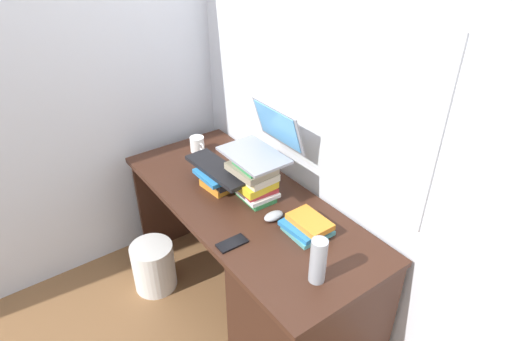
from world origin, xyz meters
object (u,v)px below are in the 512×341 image
Objects in this scene: book_stack_side at (308,226)px; mug at (197,144)px; keyboard at (218,169)px; computer_mouse at (274,216)px; water_bottle at (318,261)px; cell_phone at (232,243)px; book_stack_tall at (254,177)px; book_stack_keyboard_riser at (220,178)px; wastebasket at (154,266)px; desk at (289,298)px; laptop at (264,143)px.

mug is (-0.95, -0.03, 0.01)m from book_stack_side.
computer_mouse is at bearing 5.93° from keyboard.
computer_mouse is 0.79m from mug.
water_bottle is 0.42m from cell_phone.
keyboard reaches higher than computer_mouse.
book_stack_tall reaches higher than book_stack_keyboard_riser.
mug is at bearing 166.76° from book_stack_keyboard_riser.
mug is (-0.79, 0.04, 0.03)m from computer_mouse.
book_stack_keyboard_riser is 0.75m from wastebasket.
keyboard is 0.80m from water_bottle.
desk is at bearing 0.60° from book_stack_keyboard_riser.
book_stack_tall is at bearing 46.84° from wastebasket.
computer_mouse is at bearing -156.62° from book_stack_side.
mug is at bearing -177.96° from book_stack_side.
water_bottle reaches higher than cell_phone.
laptop is (0.17, 0.16, 0.24)m from book_stack_keyboard_riser.
wastebasket is (-0.41, -0.50, -0.86)m from laptop.
laptop is 2.76× the size of mug.
desk is at bearing -14.74° from computer_mouse.
book_stack_side is at bearing 4.82° from book_stack_tall.
water_bottle is (0.25, -0.17, 0.07)m from book_stack_side.
keyboard is 0.42m from mug.
keyboard is 3.46× the size of mug.
laptop is 0.80× the size of keyboard.
cell_phone is at bearing -157.25° from water_bottle.
keyboard is (-0.17, -0.10, -0.01)m from book_stack_tall.
book_stack_side is 0.69× the size of wastebasket.
mug is 0.89× the size of cell_phone.
book_stack_keyboard_riser is 1.10× the size of water_bottle.
mug is at bearing 174.88° from desk.
water_bottle is (1.20, -0.14, 0.05)m from mug.
book_stack_side is 0.50× the size of keyboard.
laptop is 0.52m from cell_phone.
desk is 0.76m from laptop.
wastebasket is at bearing -166.80° from cell_phone.
keyboard is (-0.00, -0.01, 0.06)m from book_stack_keyboard_riser.
laptop is 2.47× the size of cell_phone.
book_stack_keyboard_riser is at bearing 54.89° from wastebasket.
book_stack_tall is 2.03× the size of mug.
water_bottle is (0.63, -0.20, -0.19)m from laptop.
computer_mouse is (0.39, 0.06, -0.03)m from book_stack_keyboard_riser.
book_stack_side is at bearing 105.39° from desk.
laptop reaches higher than water_bottle.
book_stack_tall reaches higher than wastebasket.
mug is 0.77m from wastebasket.
cell_phone is (0.42, -0.20, -0.05)m from book_stack_keyboard_riser.
book_stack_side is 0.46m from laptop.
book_stack_tall reaches higher than keyboard.
laptop is at bearing 154.92° from computer_mouse.
desk is 0.42m from cell_phone.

